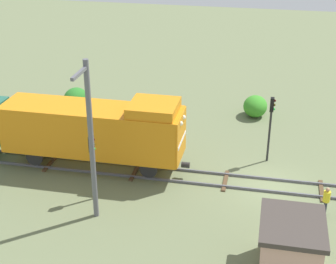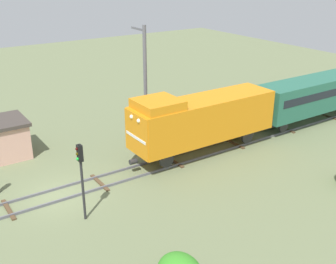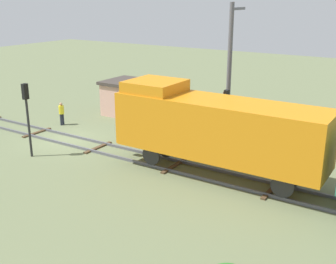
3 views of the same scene
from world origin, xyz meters
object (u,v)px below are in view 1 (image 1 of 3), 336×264
(traffic_signal_near, at_px, (271,118))
(relay_hut, at_px, (290,247))
(locomotive, at_px, (96,128))
(worker_near_track, at_px, (326,199))
(traffic_signal_mid, at_px, (92,156))
(catenary_mast, at_px, (91,139))

(traffic_signal_near, distance_m, relay_hut, 10.91)
(locomotive, bearing_deg, relay_hut, -122.54)
(traffic_signal_near, relative_size, relay_hut, 1.26)
(worker_near_track, distance_m, relay_hut, 5.47)
(traffic_signal_near, bearing_deg, worker_near_track, -149.83)
(traffic_signal_mid, bearing_deg, locomotive, 16.11)
(traffic_signal_mid, bearing_deg, worker_near_track, -85.51)
(worker_near_track, distance_m, catenary_mast, 12.92)
(traffic_signal_mid, relative_size, catenary_mast, 0.45)
(worker_near_track, bearing_deg, traffic_signal_mid, 0.97)
(catenary_mast, bearing_deg, traffic_signal_mid, 20.56)
(catenary_mast, bearing_deg, worker_near_track, -77.62)
(catenary_mast, bearing_deg, relay_hut, -103.53)
(worker_near_track, relative_size, catenary_mast, 0.19)
(worker_near_track, relative_size, relay_hut, 0.49)
(traffic_signal_mid, xyz_separation_m, catenary_mast, (-1.66, -0.62, 1.90))
(traffic_signal_mid, distance_m, catenary_mast, 2.60)
(locomotive, relative_size, traffic_signal_near, 2.64)
(traffic_signal_mid, relative_size, worker_near_track, 2.32)
(locomotive, bearing_deg, traffic_signal_mid, -163.89)
(locomotive, relative_size, relay_hut, 3.31)
(relay_hut, bearing_deg, catenary_mast, 76.47)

